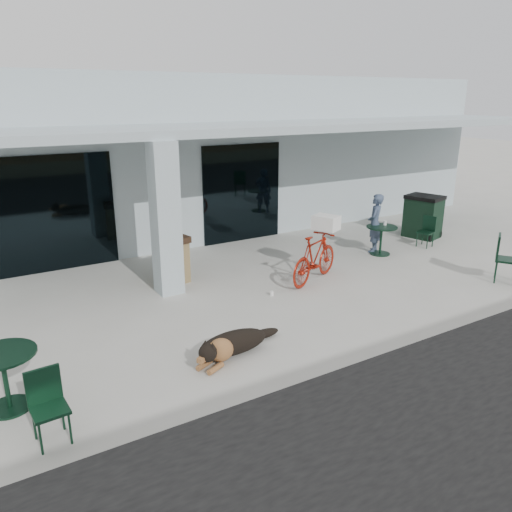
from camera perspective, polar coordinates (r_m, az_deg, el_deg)
ground at (r=9.47m, az=3.96°, el=-6.75°), size 80.00×80.00×0.00m
building at (r=16.39m, az=-13.52°, el=11.42°), size 22.00×7.00×4.50m
storefront_glass_left at (r=12.40m, az=-22.18°, el=4.46°), size 2.80×0.06×2.70m
storefront_glass_right at (r=14.04m, az=-1.61°, el=7.18°), size 2.40×0.06×2.70m
column at (r=10.23m, az=-10.30°, el=4.12°), size 0.50×0.50×3.12m
overhang at (r=11.76m, az=-6.12°, el=14.18°), size 22.00×2.80×0.18m
bicycle at (r=11.04m, az=6.74°, el=-0.20°), size 1.87×1.18×1.09m
laundry_basket at (r=11.23m, az=8.00°, el=3.81°), size 0.59×0.66×0.32m
dog at (r=8.02m, az=-2.56°, el=-9.72°), size 1.41×0.97×0.45m
cup_near_dog at (r=10.33m, az=1.81°, el=-4.28°), size 0.09×0.09×0.10m
cafe_table_near at (r=7.41m, az=-26.70°, el=-12.66°), size 0.92×0.92×0.81m
cafe_chair_near at (r=6.54m, az=-22.53°, el=-15.85°), size 0.43×0.47×0.90m
cafe_table_far at (r=13.31m, az=14.08°, el=1.74°), size 0.95×0.95×0.74m
cafe_chair_far_a at (r=12.23m, az=26.79°, el=-0.32°), size 0.68×0.70×1.06m
cafe_chair_far_b at (r=14.34m, az=18.82°, el=2.64°), size 0.49×0.46×0.84m
person at (r=13.42m, az=13.43°, el=3.67°), size 0.67×0.63×1.54m
cup_on_table at (r=13.37m, az=14.53°, el=3.68°), size 0.10×0.10×0.12m
trash_receptacle at (r=11.07m, az=-9.50°, el=-0.39°), size 0.73×0.73×1.05m
wheeled_bin at (r=15.28m, az=18.55°, el=4.32°), size 0.98×1.12×1.23m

